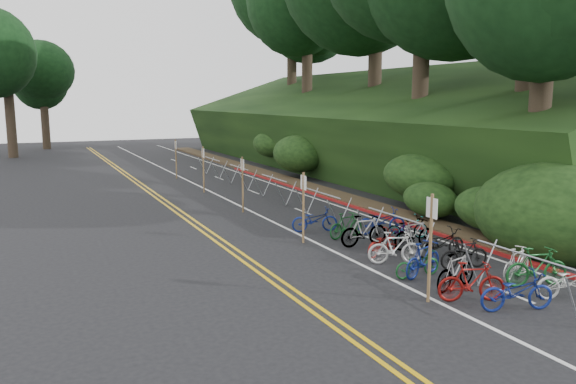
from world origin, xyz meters
The scene contains 10 objects.
ground centered at (0.00, 0.00, 0.00)m, with size 120.00×120.00×0.00m, color black.
road_markings centered at (0.63, 10.10, 0.00)m, with size 7.47×80.00×0.01m.
red_curb centered at (5.70, 12.00, 0.05)m, with size 0.25×28.00×0.10m, color maroon.
embankment centered at (12.96, 19.04, 2.57)m, with size 14.30×48.14×9.11m.
bike_rack_front centered at (2.78, -2.75, 0.94)m, with size 1.19×3.28×1.28m.
bike_racks_rest centered at (3.00, 13.00, 0.85)m, with size 1.14×23.00×1.17m.
signpost_near centered at (0.79, -1.57, 1.56)m, with size 0.08×0.40×2.74m.
signposts_rest centered at (0.60, 14.00, 1.43)m, with size 0.08×18.40×2.50m.
bike_front centered at (1.79, 0.15, 0.39)m, with size 1.50×0.52×0.79m, color #144C1E.
bike_valet centered at (2.97, 1.18, 0.49)m, with size 3.56×11.16×1.10m.
Camera 1 is at (-8.08, -12.18, 5.00)m, focal length 35.00 mm.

